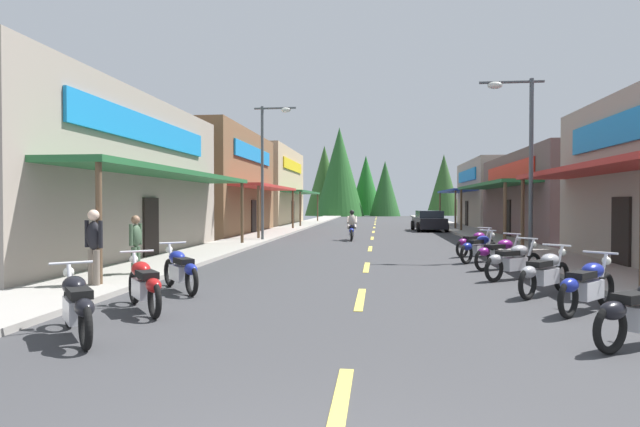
{
  "coord_description": "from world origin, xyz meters",
  "views": [
    {
      "loc": [
        0.36,
        -2.7,
        1.91
      ],
      "look_at": [
        -2.28,
        20.5,
        1.45
      ],
      "focal_mm": 29.11,
      "sensor_mm": 36.0,
      "label": 1
    }
  ],
  "objects_px": {
    "motorcycle_parked_left_1": "(144,284)",
    "motorcycle_parked_right_5": "(479,247)",
    "rider_cruising_lead": "(352,228)",
    "motorcycle_parked_right_2": "(545,272)",
    "motorcycle_parked_left_2": "(180,269)",
    "motorcycle_parked_right_3": "(513,260)",
    "streetlamp_right": "(521,142)",
    "pedestrian_browsing": "(136,242)",
    "motorcycle_parked_left_0": "(77,304)",
    "parked_car_curbside": "(429,221)",
    "pedestrian_waiting": "(94,243)",
    "motorcycle_parked_right_6": "(475,243)",
    "motorcycle_parked_right_1": "(587,285)",
    "streetlamp_left": "(268,155)",
    "motorcycle_parked_right_4": "(500,253)"
  },
  "relations": [
    {
      "from": "streetlamp_left",
      "to": "motorcycle_parked_left_2",
      "type": "bearing_deg",
      "value": -85.35
    },
    {
      "from": "motorcycle_parked_left_1",
      "to": "rider_cruising_lead",
      "type": "relative_size",
      "value": 0.81
    },
    {
      "from": "motorcycle_parked_right_5",
      "to": "pedestrian_waiting",
      "type": "bearing_deg",
      "value": 166.62
    },
    {
      "from": "motorcycle_parked_right_2",
      "to": "rider_cruising_lead",
      "type": "distance_m",
      "value": 16.22
    },
    {
      "from": "motorcycle_parked_right_2",
      "to": "motorcycle_parked_left_0",
      "type": "bearing_deg",
      "value": 161.63
    },
    {
      "from": "motorcycle_parked_right_2",
      "to": "motorcycle_parked_left_0",
      "type": "height_order",
      "value": "same"
    },
    {
      "from": "motorcycle_parked_right_2",
      "to": "motorcycle_parked_left_2",
      "type": "bearing_deg",
      "value": 134.86
    },
    {
      "from": "parked_car_curbside",
      "to": "motorcycle_parked_left_1",
      "type": "bearing_deg",
      "value": 161.06
    },
    {
      "from": "motorcycle_parked_right_4",
      "to": "motorcycle_parked_right_5",
      "type": "relative_size",
      "value": 1.05
    },
    {
      "from": "pedestrian_browsing",
      "to": "pedestrian_waiting",
      "type": "bearing_deg",
      "value": 89.24
    },
    {
      "from": "parked_car_curbside",
      "to": "motorcycle_parked_right_2",
      "type": "bearing_deg",
      "value": 176.32
    },
    {
      "from": "rider_cruising_lead",
      "to": "motorcycle_parked_right_3",
      "type": "bearing_deg",
      "value": -161.93
    },
    {
      "from": "motorcycle_parked_right_4",
      "to": "pedestrian_waiting",
      "type": "distance_m",
      "value": 10.75
    },
    {
      "from": "motorcycle_parked_right_4",
      "to": "streetlamp_left",
      "type": "bearing_deg",
      "value": 93.75
    },
    {
      "from": "motorcycle_parked_right_1",
      "to": "motorcycle_parked_right_3",
      "type": "height_order",
      "value": "same"
    },
    {
      "from": "motorcycle_parked_right_2",
      "to": "parked_car_curbside",
      "type": "height_order",
      "value": "parked_car_curbside"
    },
    {
      "from": "pedestrian_waiting",
      "to": "streetlamp_left",
      "type": "bearing_deg",
      "value": 21.72
    },
    {
      "from": "motorcycle_parked_right_6",
      "to": "motorcycle_parked_left_2",
      "type": "bearing_deg",
      "value": -175.63
    },
    {
      "from": "pedestrian_browsing",
      "to": "motorcycle_parked_right_3",
      "type": "bearing_deg",
      "value": -173.41
    },
    {
      "from": "motorcycle_parked_right_5",
      "to": "motorcycle_parked_left_1",
      "type": "relative_size",
      "value": 0.95
    },
    {
      "from": "motorcycle_parked_right_2",
      "to": "motorcycle_parked_right_6",
      "type": "xyz_separation_m",
      "value": [
        0.03,
        7.94,
        0.0
      ]
    },
    {
      "from": "motorcycle_parked_right_3",
      "to": "rider_cruising_lead",
      "type": "xyz_separation_m",
      "value": [
        -4.71,
        13.27,
        0.17
      ]
    },
    {
      "from": "motorcycle_parked_right_3",
      "to": "motorcycle_parked_right_5",
      "type": "height_order",
      "value": "same"
    },
    {
      "from": "motorcycle_parked_left_1",
      "to": "motorcycle_parked_right_5",
      "type": "bearing_deg",
      "value": -79.28
    },
    {
      "from": "motorcycle_parked_right_1",
      "to": "parked_car_curbside",
      "type": "height_order",
      "value": "parked_car_curbside"
    },
    {
      "from": "motorcycle_parked_right_3",
      "to": "motorcycle_parked_left_0",
      "type": "bearing_deg",
      "value": -177.91
    },
    {
      "from": "motorcycle_parked_left_2",
      "to": "motorcycle_parked_right_1",
      "type": "bearing_deg",
      "value": -139.03
    },
    {
      "from": "motorcycle_parked_right_1",
      "to": "motorcycle_parked_right_6",
      "type": "relative_size",
      "value": 0.99
    },
    {
      "from": "motorcycle_parked_right_2",
      "to": "motorcycle_parked_right_3",
      "type": "bearing_deg",
      "value": 44.28
    },
    {
      "from": "streetlamp_right",
      "to": "motorcycle_parked_right_4",
      "type": "bearing_deg",
      "value": -115.75
    },
    {
      "from": "motorcycle_parked_right_2",
      "to": "motorcycle_parked_right_1",
      "type": "bearing_deg",
      "value": -130.19
    },
    {
      "from": "motorcycle_parked_left_2",
      "to": "motorcycle_parked_right_6",
      "type": "bearing_deg",
      "value": -82.59
    },
    {
      "from": "motorcycle_parked_right_5",
      "to": "rider_cruising_lead",
      "type": "distance_m",
      "value": 10.51
    },
    {
      "from": "motorcycle_parked_right_6",
      "to": "pedestrian_browsing",
      "type": "bearing_deg",
      "value": 171.78
    },
    {
      "from": "motorcycle_parked_left_0",
      "to": "rider_cruising_lead",
      "type": "bearing_deg",
      "value": -47.84
    },
    {
      "from": "motorcycle_parked_left_2",
      "to": "motorcycle_parked_right_2",
      "type": "bearing_deg",
      "value": -127.16
    },
    {
      "from": "streetlamp_left",
      "to": "motorcycle_parked_right_1",
      "type": "relative_size",
      "value": 4.14
    },
    {
      "from": "motorcycle_parked_right_1",
      "to": "motorcycle_parked_left_2",
      "type": "relative_size",
      "value": 0.95
    },
    {
      "from": "streetlamp_right",
      "to": "motorcycle_parked_left_2",
      "type": "xyz_separation_m",
      "value": [
        -8.99,
        -7.15,
        -3.47
      ]
    },
    {
      "from": "motorcycle_parked_right_5",
      "to": "pedestrian_waiting",
      "type": "relative_size",
      "value": 0.93
    },
    {
      "from": "motorcycle_parked_left_2",
      "to": "rider_cruising_lead",
      "type": "relative_size",
      "value": 0.8
    },
    {
      "from": "parked_car_curbside",
      "to": "pedestrian_waiting",
      "type": "bearing_deg",
      "value": 155.74
    },
    {
      "from": "rider_cruising_lead",
      "to": "pedestrian_browsing",
      "type": "xyz_separation_m",
      "value": [
        -4.76,
        -14.1,
        0.27
      ]
    },
    {
      "from": "motorcycle_parked_right_2",
      "to": "motorcycle_parked_left_2",
      "type": "distance_m",
      "value": 7.69
    },
    {
      "from": "motorcycle_parked_left_2",
      "to": "parked_car_curbside",
      "type": "distance_m",
      "value": 26.65
    },
    {
      "from": "motorcycle_parked_right_3",
      "to": "motorcycle_parked_left_1",
      "type": "relative_size",
      "value": 1.0
    },
    {
      "from": "motorcycle_parked_right_6",
      "to": "streetlamp_right",
      "type": "bearing_deg",
      "value": -83.67
    },
    {
      "from": "streetlamp_left",
      "to": "motorcycle_parked_right_5",
      "type": "bearing_deg",
      "value": -42.94
    },
    {
      "from": "rider_cruising_lead",
      "to": "parked_car_curbside",
      "type": "height_order",
      "value": "rider_cruising_lead"
    },
    {
      "from": "motorcycle_parked_right_5",
      "to": "motorcycle_parked_right_6",
      "type": "distance_m",
      "value": 1.91
    }
  ]
}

